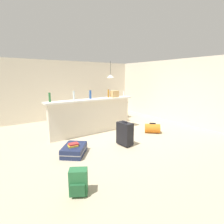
# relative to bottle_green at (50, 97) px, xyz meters

# --- Properties ---
(ground_plane) EXTENTS (13.00, 13.00, 0.05)m
(ground_plane) POSITION_rel_bottle_green_xyz_m (1.77, -0.43, -1.29)
(ground_plane) COLOR #BCAD8E
(wall_back) EXTENTS (6.60, 0.10, 2.50)m
(wall_back) POSITION_rel_bottle_green_xyz_m (1.77, 2.62, -0.02)
(wall_back) COLOR silver
(wall_back) RESTS_ON ground_plane
(wall_right) EXTENTS (0.10, 6.00, 2.50)m
(wall_right) POSITION_rel_bottle_green_xyz_m (4.82, -0.13, -0.02)
(wall_right) COLOR silver
(wall_right) RESTS_ON ground_plane
(partition_half_wall) EXTENTS (2.80, 0.20, 1.09)m
(partition_half_wall) POSITION_rel_bottle_green_xyz_m (1.29, -0.05, -0.72)
(partition_half_wall) COLOR silver
(partition_half_wall) RESTS_ON ground_plane
(bar_countertop) EXTENTS (2.96, 0.40, 0.05)m
(bar_countertop) POSITION_rel_bottle_green_xyz_m (1.29, -0.05, -0.15)
(bar_countertop) COLOR white
(bar_countertop) RESTS_ON partition_half_wall
(bottle_green) EXTENTS (0.06, 0.06, 0.26)m
(bottle_green) POSITION_rel_bottle_green_xyz_m (0.00, 0.00, 0.00)
(bottle_green) COLOR #2D6B38
(bottle_green) RESTS_ON bar_countertop
(bottle_clear) EXTENTS (0.06, 0.06, 0.28)m
(bottle_clear) POSITION_rel_bottle_green_xyz_m (0.67, -0.09, 0.01)
(bottle_clear) COLOR silver
(bottle_clear) RESTS_ON bar_countertop
(bottle_blue) EXTENTS (0.07, 0.07, 0.27)m
(bottle_blue) POSITION_rel_bottle_green_xyz_m (1.27, 0.01, 0.01)
(bottle_blue) COLOR #284C89
(bottle_blue) RESTS_ON bar_countertop
(bottle_amber) EXTENTS (0.06, 0.06, 0.27)m
(bottle_amber) POSITION_rel_bottle_green_xyz_m (1.96, -0.00, 0.00)
(bottle_amber) COLOR #9E661E
(bottle_amber) RESTS_ON bar_countertop
(bottle_white) EXTENTS (0.06, 0.06, 0.21)m
(bottle_white) POSITION_rel_bottle_green_xyz_m (2.53, -0.12, -0.03)
(bottle_white) COLOR silver
(bottle_white) RESTS_ON bar_countertop
(grocery_bag) EXTENTS (0.26, 0.18, 0.22)m
(grocery_bag) POSITION_rel_bottle_green_xyz_m (2.16, -0.07, -0.02)
(grocery_bag) COLOR tan
(grocery_bag) RESTS_ON bar_countertop
(dining_table) EXTENTS (1.10, 0.80, 0.74)m
(dining_table) POSITION_rel_bottle_green_xyz_m (3.11, 1.39, -0.62)
(dining_table) COLOR #332319
(dining_table) RESTS_ON ground_plane
(dining_chair_near_partition) EXTENTS (0.46, 0.46, 0.93)m
(dining_chair_near_partition) POSITION_rel_bottle_green_xyz_m (3.09, 0.81, -0.75)
(dining_chair_near_partition) COLOR #9E754C
(dining_chair_near_partition) RESTS_ON ground_plane
(pendant_lamp) EXTENTS (0.34, 0.34, 0.77)m
(pendant_lamp) POSITION_rel_bottle_green_xyz_m (3.06, 1.48, 0.58)
(pendant_lamp) COLOR black
(suitcase_flat_navy) EXTENTS (0.82, 0.85, 0.22)m
(suitcase_flat_navy) POSITION_rel_bottle_green_xyz_m (0.15, -1.22, -1.16)
(suitcase_flat_navy) COLOR #1E284C
(suitcase_flat_navy) RESTS_ON ground_plane
(suitcase_upright_black) EXTENTS (0.27, 0.45, 0.67)m
(suitcase_upright_black) POSITION_rel_bottle_green_xyz_m (1.50, -1.46, -0.94)
(suitcase_upright_black) COLOR black
(suitcase_upright_black) RESTS_ON ground_plane
(duffel_bag_orange) EXTENTS (0.56, 0.55, 0.34)m
(duffel_bag_orange) POSITION_rel_bottle_green_xyz_m (2.94, -1.14, -1.12)
(duffel_bag_orange) COLOR orange
(duffel_bag_orange) RESTS_ON ground_plane
(backpack_green) EXTENTS (0.33, 0.33, 0.42)m
(backpack_green) POSITION_rel_bottle_green_xyz_m (-0.39, -2.64, -1.06)
(backpack_green) COLOR #286B3D
(backpack_green) RESTS_ON ground_plane
(book_stack) EXTENTS (0.26, 0.19, 0.07)m
(book_stack) POSITION_rel_bottle_green_xyz_m (0.12, -1.25, -1.01)
(book_stack) COLOR gold
(book_stack) RESTS_ON suitcase_flat_navy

